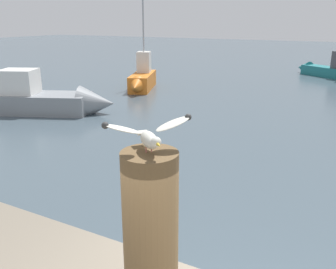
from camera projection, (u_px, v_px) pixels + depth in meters
mooring_post at (151, 229)px, 2.50m from camera, size 0.38×0.38×1.12m
seagull at (149, 135)px, 2.29m from camera, size 0.46×0.50×0.23m
boat_grey at (46, 100)px, 13.82m from camera, size 5.60×3.45×1.87m
boat_orange at (142, 79)px, 18.26m from camera, size 2.20×3.73×4.37m
boat_teal at (331, 70)px, 22.14m from camera, size 4.79×3.70×3.65m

